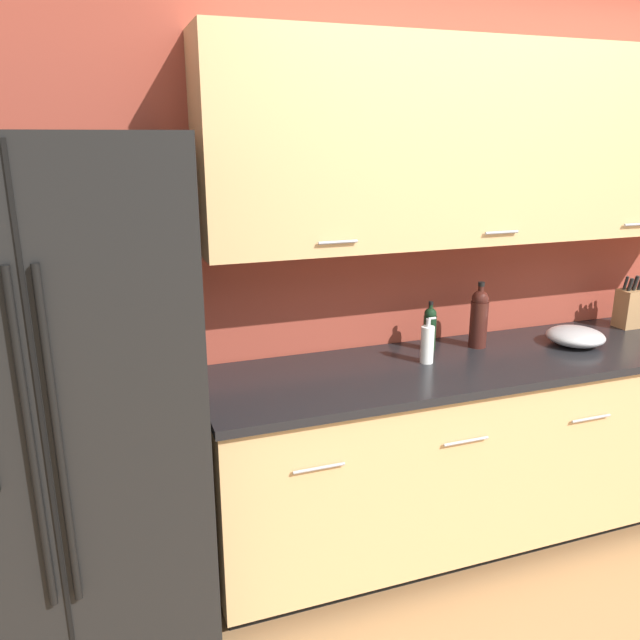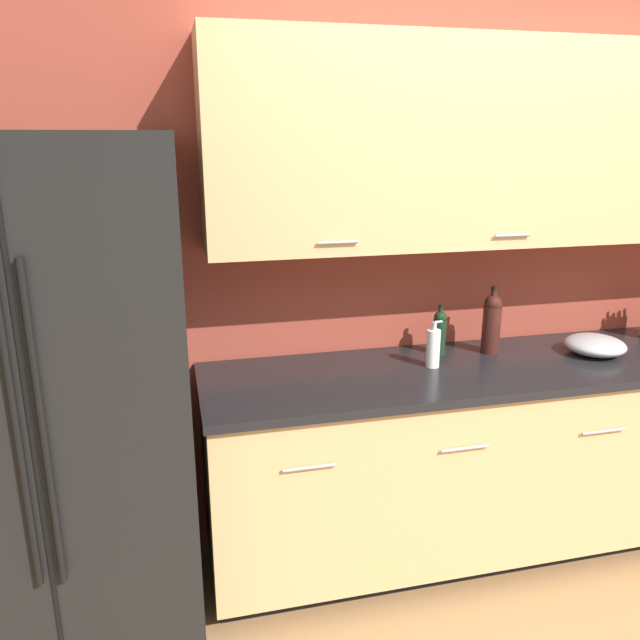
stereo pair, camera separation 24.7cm
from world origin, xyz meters
name	(u,v)px [view 1 (the left image)]	position (x,y,z in m)	size (l,w,h in m)	color
wall_back	(470,222)	(-0.02, 1.32, 1.48)	(10.00, 0.39, 2.60)	#993D2D
counter_unit	(482,446)	(-0.05, 1.04, 0.46)	(2.61, 0.64, 0.92)	black
refrigerator	(56,417)	(-1.85, 0.95, 0.94)	(0.93, 0.82, 1.88)	black
knife_block	(630,307)	(0.88, 1.18, 1.02)	(0.13, 0.10, 0.28)	#A87A4C
wine_bottle	(479,317)	(-0.03, 1.17, 1.06)	(0.08, 0.08, 0.31)	#3D1914
soap_dispenser	(427,344)	(-0.36, 1.06, 1.00)	(0.06, 0.06, 0.20)	white
oil_bottle	(430,328)	(-0.26, 1.21, 1.02)	(0.06, 0.06, 0.23)	black
mixing_bowl	(575,336)	(0.43, 1.04, 0.96)	(0.27, 0.27, 0.08)	#A3A3A5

